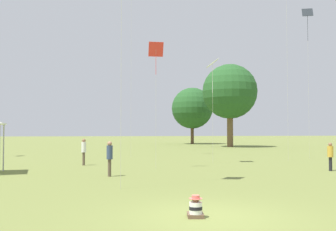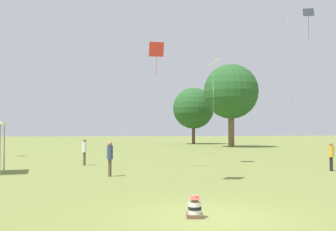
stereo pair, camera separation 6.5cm
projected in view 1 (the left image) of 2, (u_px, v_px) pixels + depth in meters
ground_plane at (211, 216)px, 10.06m from camera, size 300.00×300.00×0.00m
seated_toddler at (196, 208)px, 9.94m from camera, size 0.48×0.56×0.58m
person_standing_1 at (110, 155)px, 18.89m from camera, size 0.41×0.41×1.69m
person_standing_2 at (84, 149)px, 24.96m from camera, size 0.41×0.41×1.69m
person_standing_3 at (330, 154)px, 21.48m from camera, size 0.36×0.36×1.55m
kite_0 at (212, 66)px, 26.46m from camera, size 0.87×1.02×7.04m
kite_1 at (156, 53)px, 22.87m from camera, size 0.86×0.36×7.35m
kite_7 at (308, 19)px, 32.29m from camera, size 0.97×0.74×12.33m
distant_tree_0 at (230, 92)px, 53.35m from camera, size 7.44×7.44×11.26m
distant_tree_1 at (192, 108)px, 65.48m from camera, size 6.85×6.85×9.39m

